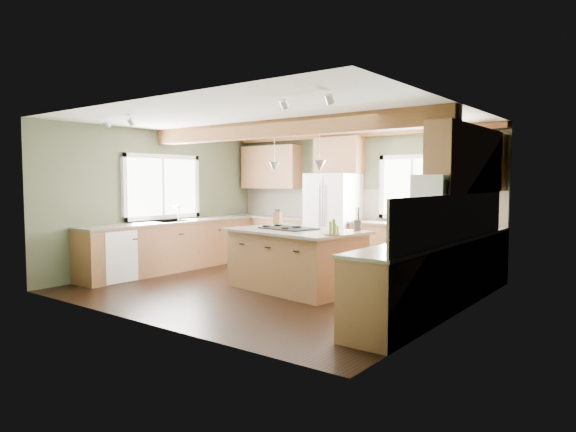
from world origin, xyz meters
The scene contains 37 objects.
floor centered at (0.00, 0.00, 0.00)m, with size 5.60×5.60×0.00m, color black.
ceiling centered at (0.00, 0.00, 2.60)m, with size 5.60×5.60×0.00m, color silver.
wall_back centered at (0.00, 2.50, 1.30)m, with size 5.60×5.60×0.00m, color #485139.
wall_left centered at (-2.80, 0.00, 1.30)m, with size 5.00×5.00×0.00m, color #485139.
wall_right centered at (2.80, 0.00, 1.30)m, with size 5.00×5.00×0.00m, color #485139.
ceiling_beam centered at (0.00, 0.10, 2.47)m, with size 5.55×0.26×0.26m, color #553218.
soffit_trim centered at (0.00, 2.40, 2.54)m, with size 5.55×0.20×0.10m, color #553218.
backsplash_back centered at (0.00, 2.48, 1.21)m, with size 5.58×0.03×0.58m, color brown.
backsplash_right centered at (2.78, 0.05, 1.21)m, with size 0.03×3.70×0.58m, color brown.
base_cab_back_left centered at (-1.79, 2.20, 0.44)m, with size 2.02×0.60×0.88m, color brown.
counter_back_left centered at (-1.79, 2.20, 0.90)m, with size 2.06×0.64×0.04m, color brown.
base_cab_back_right centered at (1.49, 2.20, 0.44)m, with size 2.62×0.60×0.88m, color brown.
counter_back_right centered at (1.49, 2.20, 0.90)m, with size 2.66×0.64×0.04m, color brown.
base_cab_left centered at (-2.50, 0.05, 0.44)m, with size 0.60×3.70×0.88m, color brown.
counter_left centered at (-2.50, 0.05, 0.90)m, with size 0.64×3.74×0.04m, color brown.
base_cab_right centered at (2.50, 0.05, 0.44)m, with size 0.60×3.70×0.88m, color brown.
counter_right centered at (2.50, 0.05, 0.90)m, with size 0.64×3.74×0.04m, color brown.
upper_cab_back_left centered at (-1.99, 2.33, 1.95)m, with size 1.40×0.35×0.90m, color brown.
upper_cab_over_fridge centered at (-0.30, 2.33, 2.15)m, with size 0.96×0.35×0.70m, color brown.
upper_cab_right centered at (2.62, 0.90, 1.95)m, with size 0.35×2.20×0.90m, color brown.
upper_cab_back_corner centered at (2.30, 2.33, 1.95)m, with size 0.90×0.35×0.90m, color brown.
window_left centered at (-2.78, 0.05, 1.55)m, with size 0.04×1.60×1.05m, color white.
window_back centered at (1.15, 2.48, 1.55)m, with size 1.10×0.04×1.00m, color white.
sink centered at (-2.50, 0.05, 0.91)m, with size 0.50×0.65×0.03m, color #262628.
faucet centered at (-2.32, 0.05, 1.05)m, with size 0.02×0.02×0.28m, color #B2B2B7.
dishwasher centered at (-2.49, -1.25, 0.43)m, with size 0.60×0.60×0.84m, color white.
oven centered at (2.49, -1.25, 0.43)m, with size 0.60×0.72×0.84m, color white.
microwave centered at (2.58, -0.05, 1.55)m, with size 0.40×0.70×0.38m, color white.
pendant_left centered at (-0.16, 0.17, 1.88)m, with size 0.18×0.18×0.16m, color #B2B2B7.
pendant_right centered at (0.78, 0.03, 1.88)m, with size 0.18×0.18×0.16m, color #B2B2B7.
refrigerator centered at (-0.30, 2.12, 0.90)m, with size 0.90×0.74×1.80m, color white.
island centered at (0.31, 0.10, 0.44)m, with size 1.91×1.17×0.88m, color olive.
island_top centered at (0.31, 0.10, 0.90)m, with size 2.03×1.29×0.04m, color brown.
cooktop centered at (0.16, 0.12, 0.93)m, with size 0.83×0.55×0.02m, color black.
knife_block centered at (-0.51, 0.69, 1.03)m, with size 0.13×0.10×0.21m, color brown.
utensil_crock centered at (1.14, 0.53, 1.00)m, with size 0.12×0.12×0.16m, color #39322E.
bottle_tray centered at (1.17, -0.22, 1.03)m, with size 0.23×0.23×0.21m, color #592F1A, non-canonical shape.
Camera 1 is at (4.94, -6.18, 1.67)m, focal length 32.00 mm.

